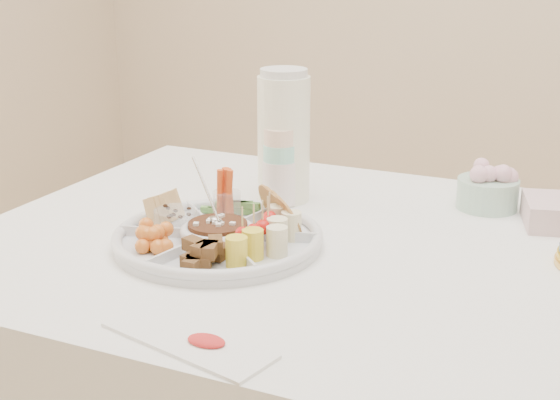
% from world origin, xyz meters
% --- Properties ---
extents(party_tray, '(0.48, 0.48, 0.04)m').
position_xyz_m(party_tray, '(-0.26, -0.10, 0.78)').
color(party_tray, white).
rests_on(party_tray, dining_table).
extents(bean_dip, '(0.14, 0.14, 0.04)m').
position_xyz_m(bean_dip, '(-0.26, -0.10, 0.79)').
color(bean_dip, '#542D11').
rests_on(bean_dip, party_tray).
extents(tortillas, '(0.14, 0.14, 0.07)m').
position_xyz_m(tortillas, '(-0.18, -0.00, 0.80)').
color(tortillas, tan).
rests_on(tortillas, party_tray).
extents(carrot_cucumber, '(0.14, 0.14, 0.10)m').
position_xyz_m(carrot_cucumber, '(-0.31, 0.02, 0.82)').
color(carrot_cucumber, '#E5561F').
rests_on(carrot_cucumber, party_tray).
extents(pita_raisins, '(0.14, 0.14, 0.06)m').
position_xyz_m(pita_raisins, '(-0.39, -0.07, 0.80)').
color(pita_raisins, tan).
rests_on(pita_raisins, party_tray).
extents(cherries, '(0.15, 0.15, 0.05)m').
position_xyz_m(cherries, '(-0.35, -0.20, 0.79)').
color(cherries, orange).
rests_on(cherries, party_tray).
extents(granola_chunks, '(0.14, 0.14, 0.05)m').
position_xyz_m(granola_chunks, '(-0.22, -0.22, 0.79)').
color(granola_chunks, brown).
rests_on(granola_chunks, party_tray).
extents(banana_tomato, '(0.15, 0.15, 0.10)m').
position_xyz_m(banana_tomato, '(-0.14, -0.13, 0.82)').
color(banana_tomato, '#F8DF71').
rests_on(banana_tomato, party_tray).
extents(cup_stack, '(0.07, 0.07, 0.21)m').
position_xyz_m(cup_stack, '(-0.26, 0.17, 0.86)').
color(cup_stack, '#B6CFB0').
rests_on(cup_stack, dining_table).
extents(thermos, '(0.14, 0.14, 0.29)m').
position_xyz_m(thermos, '(-0.27, 0.21, 0.90)').
color(thermos, white).
rests_on(thermos, dining_table).
extents(flower_bowl, '(0.14, 0.14, 0.10)m').
position_xyz_m(flower_bowl, '(0.15, 0.33, 0.81)').
color(flower_bowl, silver).
rests_on(flower_bowl, dining_table).
extents(placemat, '(0.28, 0.15, 0.01)m').
position_xyz_m(placemat, '(-0.13, -0.44, 0.76)').
color(placemat, white).
rests_on(placemat, dining_table).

